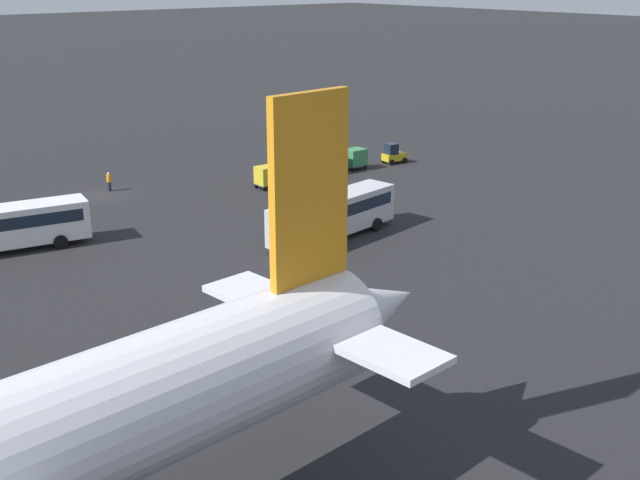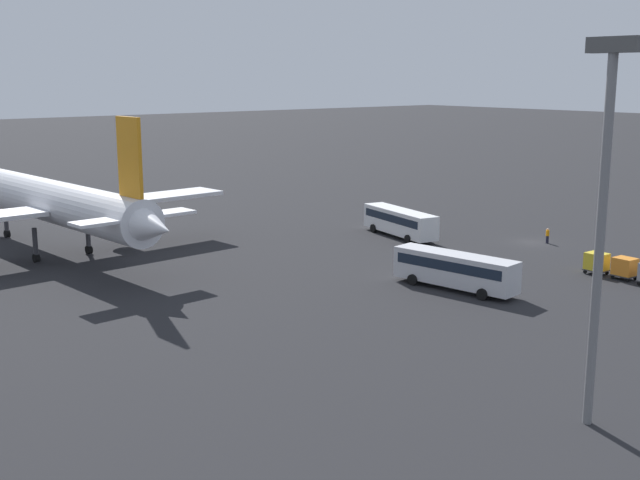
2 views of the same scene
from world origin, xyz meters
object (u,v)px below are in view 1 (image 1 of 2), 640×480
object	(u,v)px
cargo_cart_green	(355,157)
cargo_cart_grey	(315,167)
shuttle_bus_far	(333,213)
shuttle_bus_near	(1,226)
cargo_cart_orange	(290,171)
cargo_cart_blue	(333,161)
cargo_cart_yellow	(267,176)
worker_person	(109,182)
baggage_tug	(393,154)

from	to	relation	value
cargo_cart_green	cargo_cart_grey	size ratio (longest dim) A/B	1.00
shuttle_bus_far	cargo_cart_grey	xyz separation A→B (m)	(-10.35, -14.66, -0.75)
shuttle_bus_near	cargo_cart_orange	xyz separation A→B (m)	(-27.50, -2.08, -0.73)
cargo_cart_orange	cargo_cart_grey	bearing A→B (deg)	174.70
cargo_cart_blue	cargo_cart_orange	world-z (taller)	same
shuttle_bus_far	cargo_cart_yellow	bearing A→B (deg)	-116.04
shuttle_bus_near	worker_person	xyz separation A→B (m)	(-13.15, -10.34, -1.05)
shuttle_bus_far	baggage_tug	distance (m)	25.27
shuttle_bus_far	cargo_cart_grey	bearing A→B (deg)	-133.42
shuttle_bus_near	cargo_cart_yellow	size ratio (longest dim) A/B	5.94
shuttle_bus_near	cargo_cart_orange	size ratio (longest dim) A/B	5.94
cargo_cart_grey	baggage_tug	bearing A→B (deg)	178.94
baggage_tug	cargo_cart_yellow	world-z (taller)	baggage_tug
baggage_tug	cargo_cart_blue	world-z (taller)	baggage_tug
baggage_tug	cargo_cart_orange	bearing A→B (deg)	6.82
shuttle_bus_far	cargo_cart_orange	distance (m)	16.73
shuttle_bus_far	cargo_cart_yellow	xyz separation A→B (m)	(-4.74, -14.73, -0.75)
shuttle_bus_near	worker_person	size ratio (longest dim) A/B	7.03
cargo_cart_green	cargo_cart_blue	distance (m)	2.80
cargo_cart_green	cargo_cart_grey	xyz separation A→B (m)	(5.60, 0.42, 0.00)
shuttle_bus_near	baggage_tug	world-z (taller)	shuttle_bus_near
shuttle_bus_far	cargo_cart_yellow	world-z (taller)	shuttle_bus_far
cargo_cart_green	cargo_cart_yellow	world-z (taller)	same
shuttle_bus_far	baggage_tug	world-z (taller)	shuttle_bus_far
worker_person	cargo_cart_yellow	world-z (taller)	cargo_cart_yellow
cargo_cart_green	cargo_cart_orange	xyz separation A→B (m)	(8.41, 0.16, 0.00)
worker_person	shuttle_bus_far	bearing A→B (deg)	106.35
cargo_cart_orange	cargo_cart_yellow	size ratio (longest dim) A/B	1.00
shuttle_bus_far	cargo_cart_blue	world-z (taller)	shuttle_bus_far
baggage_tug	cargo_cart_grey	size ratio (longest dim) A/B	1.25
cargo_cart_yellow	cargo_cart_orange	bearing A→B (deg)	-176.25
baggage_tug	worker_person	bearing A→B (deg)	-8.78
worker_person	cargo_cart_green	distance (m)	24.15
worker_person	cargo_cart_green	size ratio (longest dim) A/B	0.84
cargo_cart_blue	cargo_cart_green	bearing A→B (deg)	177.45
cargo_cart_green	worker_person	bearing A→B (deg)	-19.59
cargo_cart_yellow	shuttle_bus_near	bearing A→B (deg)	4.40
shuttle_bus_far	baggage_tug	bearing A→B (deg)	-153.26
cargo_cart_grey	cargo_cart_yellow	distance (m)	5.60
baggage_tug	cargo_cart_blue	xyz separation A→B (m)	(7.56, -0.74, 0.25)
shuttle_bus_near	cargo_cart_orange	bearing A→B (deg)	-164.59
cargo_cart_green	cargo_cart_orange	world-z (taller)	same
shuttle_bus_far	cargo_cart_yellow	size ratio (longest dim) A/B	5.80
worker_person	cargo_cart_green	world-z (taller)	cargo_cart_green
cargo_cart_grey	cargo_cart_orange	bearing A→B (deg)	-5.30
baggage_tug	worker_person	distance (m)	28.84
shuttle_bus_near	cargo_cart_grey	xyz separation A→B (m)	(-30.30, -1.82, -0.73)
cargo_cart_green	cargo_cart_yellow	bearing A→B (deg)	1.75
worker_person	baggage_tug	bearing A→B (deg)	162.43
shuttle_bus_near	worker_person	distance (m)	16.76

